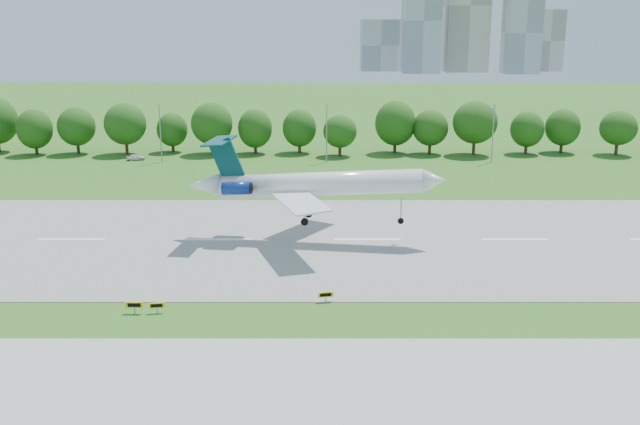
{
  "coord_description": "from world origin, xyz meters",
  "views": [
    {
      "loc": [
        13.65,
        -67.09,
        28.01
      ],
      "look_at": [
        13.62,
        18.0,
        5.69
      ],
      "focal_mm": 40.0,
      "sensor_mm": 36.0,
      "label": 1
    }
  ],
  "objects": [
    {
      "name": "taxi_sign_centre",
      "position": [
        -5.02,
        -0.37,
        0.91
      ],
      "size": [
        1.75,
        0.26,
        1.23
      ],
      "rotation": [
        0.0,
        0.0,
        -0.02
      ],
      "color": "gray",
      "rests_on": "ground"
    },
    {
      "name": "light_poles",
      "position": [
        -2.5,
        82.0,
        6.34
      ],
      "size": [
        175.9,
        0.25,
        12.19
      ],
      "color": "gray",
      "rests_on": "ground"
    },
    {
      "name": "skyline",
      "position": [
        100.16,
        390.61,
        30.46
      ],
      "size": [
        127.0,
        52.0,
        80.0
      ],
      "color": "#B2B2B7",
      "rests_on": "ground"
    },
    {
      "name": "taxi_sign_right",
      "position": [
        14.24,
        2.68,
        0.82
      ],
      "size": [
        1.59,
        0.48,
        1.11
      ],
      "rotation": [
        0.0,
        0.0,
        0.19
      ],
      "color": "gray",
      "rests_on": "ground"
    },
    {
      "name": "taxiway",
      "position": [
        0.0,
        -18.0,
        0.04
      ],
      "size": [
        400.0,
        23.0,
        0.08
      ],
      "primitive_type": "cube",
      "color": "#ADADA8",
      "rests_on": "ground"
    },
    {
      "name": "tree_line",
      "position": [
        0.0,
        92.0,
        6.19
      ],
      "size": [
        288.4,
        8.4,
        10.4
      ],
      "color": "#382314",
      "rests_on": "ground"
    },
    {
      "name": "runway",
      "position": [
        0.0,
        25.0,
        0.04
      ],
      "size": [
        400.0,
        45.0,
        0.08
      ],
      "primitive_type": "cube",
      "color": "gray",
      "rests_on": "ground"
    },
    {
      "name": "ground",
      "position": [
        0.0,
        0.0,
        0.0
      ],
      "size": [
        600.0,
        600.0,
        0.0
      ],
      "primitive_type": "plane",
      "color": "#2C5F19",
      "rests_on": "ground"
    },
    {
      "name": "taxi_sign_left",
      "position": [
        -2.78,
        -0.27,
        0.81
      ],
      "size": [
        1.57,
        0.42,
        1.1
      ],
      "rotation": [
        0.0,
        0.0,
        0.15
      ],
      "color": "gray",
      "rests_on": "ground"
    },
    {
      "name": "airliner",
      "position": [
        11.94,
        25.21,
        7.79
      ],
      "size": [
        34.38,
        24.82,
        11.22
      ],
      "rotation": [
        0.0,
        -0.06,
        -0.13
      ],
      "color": "white",
      "rests_on": "ground"
    },
    {
      "name": "service_vehicle_b",
      "position": [
        -26.04,
        84.04,
        0.65
      ],
      "size": [
        4.1,
        2.47,
        1.31
      ],
      "primitive_type": "imported",
      "rotation": [
        0.0,
        0.0,
        1.83
      ],
      "color": "silver",
      "rests_on": "ground"
    }
  ]
}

